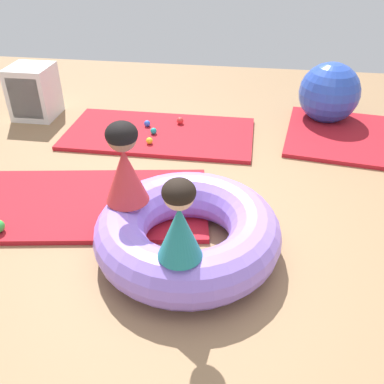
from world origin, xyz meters
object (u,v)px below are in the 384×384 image
(child_in_teal, at_px, (179,221))
(exercise_ball_large, at_px, (329,93))
(inflatable_cushion, at_px, (188,232))
(child_in_red, at_px, (124,164))
(play_ball_teal, at_px, (154,131))
(storage_cube, at_px, (33,93))
(play_ball_red, at_px, (180,121))
(play_ball_yellow, at_px, (149,141))
(play_ball_blue, at_px, (147,123))

(child_in_teal, relative_size, exercise_ball_large, 0.77)
(inflatable_cushion, height_order, child_in_teal, child_in_teal)
(child_in_teal, bearing_deg, child_in_red, -52.25)
(play_ball_teal, xyz_separation_m, storage_cube, (-1.40, 0.32, 0.21))
(play_ball_red, bearing_deg, child_in_teal, -80.12)
(play_ball_yellow, relative_size, play_ball_blue, 0.99)
(child_in_red, height_order, storage_cube, child_in_red)
(child_in_red, height_order, play_ball_blue, child_in_red)
(play_ball_blue, relative_size, storage_cube, 0.12)
(child_in_red, xyz_separation_m, storage_cube, (-1.61, 1.92, -0.33))
(play_ball_teal, bearing_deg, inflatable_cushion, -69.91)
(inflatable_cushion, distance_m, play_ball_red, 1.99)
(child_in_teal, xyz_separation_m, play_ball_red, (-0.41, 2.36, -0.50))
(play_ball_teal, relative_size, play_ball_blue, 0.98)
(child_in_red, distance_m, play_ball_teal, 1.70)
(play_ball_yellow, height_order, play_ball_teal, same)
(child_in_red, relative_size, play_ball_teal, 8.59)
(child_in_red, xyz_separation_m, play_ball_blue, (-0.31, 1.76, -0.53))
(play_ball_yellow, relative_size, play_ball_red, 0.90)
(child_in_teal, bearing_deg, play_ball_yellow, -75.34)
(play_ball_yellow, distance_m, play_ball_teal, 0.22)
(inflatable_cushion, bearing_deg, play_ball_blue, 111.32)
(child_in_red, relative_size, play_ball_blue, 8.44)
(child_in_teal, height_order, play_ball_teal, child_in_teal)
(inflatable_cushion, xyz_separation_m, child_in_red, (-0.41, 0.07, 0.44))
(play_ball_red, xyz_separation_m, storage_cube, (-1.63, 0.04, 0.20))
(play_ball_blue, distance_m, exercise_ball_large, 1.95)
(inflatable_cushion, height_order, child_in_red, child_in_red)
(storage_cube, bearing_deg, exercise_ball_large, 6.43)
(play_ball_yellow, bearing_deg, play_ball_teal, 92.30)
(child_in_teal, distance_m, storage_cube, 3.17)
(play_ball_yellow, bearing_deg, inflatable_cushion, -67.45)
(exercise_ball_large, bearing_deg, inflatable_cushion, -116.14)
(child_in_teal, distance_m, play_ball_yellow, 2.03)
(child_in_teal, xyz_separation_m, storage_cube, (-2.04, 2.40, -0.30))
(inflatable_cushion, xyz_separation_m, storage_cube, (-2.01, 1.99, 0.11))
(child_in_red, height_order, play_ball_red, child_in_red)
(inflatable_cushion, relative_size, storage_cube, 2.18)
(child_in_red, xyz_separation_m, exercise_ball_large, (1.56, 2.28, -0.29))
(play_ball_teal, distance_m, play_ball_blue, 0.20)
(play_ball_yellow, relative_size, exercise_ball_large, 0.10)
(inflatable_cushion, bearing_deg, play_ball_teal, 110.09)
(child_in_teal, bearing_deg, play_ball_teal, -76.97)
(play_ball_yellow, bearing_deg, child_in_teal, -71.42)
(inflatable_cushion, height_order, play_ball_teal, inflatable_cushion)
(play_ball_yellow, xyz_separation_m, play_ball_blue, (-0.11, 0.39, 0.00))
(play_ball_red, bearing_deg, child_in_red, -90.63)
(inflatable_cushion, distance_m, play_ball_teal, 1.78)
(child_in_red, relative_size, storage_cube, 0.99)
(child_in_red, height_order, exercise_ball_large, child_in_red)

